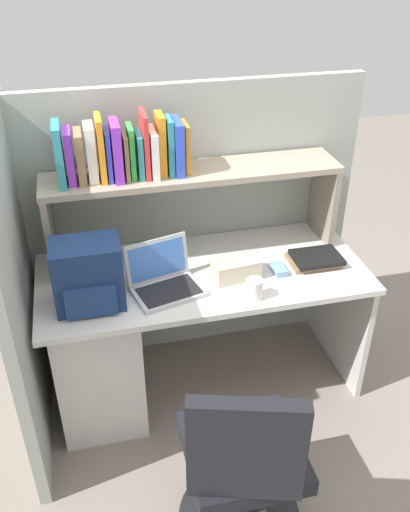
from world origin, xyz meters
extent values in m
plane|color=slate|center=(0.00, 0.00, 0.00)|extent=(8.00, 8.00, 0.00)
cube|color=silver|center=(0.00, 0.00, 0.71)|extent=(1.60, 0.70, 0.03)
cube|color=beige|center=(-0.55, 0.00, 0.35)|extent=(0.40, 0.64, 0.70)
cube|color=beige|center=(0.78, 0.00, 0.35)|extent=(0.03, 0.64, 0.70)
cube|color=#939991|center=(0.00, 0.38, 0.78)|extent=(1.84, 0.05, 1.55)
cube|color=#939991|center=(-0.85, -0.05, 0.78)|extent=(0.05, 1.06, 1.55)
cube|color=gray|center=(-0.70, 0.20, 0.94)|extent=(0.03, 0.28, 0.42)
cube|color=gray|center=(0.70, 0.20, 0.94)|extent=(0.03, 0.28, 0.42)
cube|color=gray|center=(0.00, 0.20, 1.17)|extent=(1.44, 0.28, 0.03)
cube|color=teal|center=(-0.60, 0.19, 1.32)|extent=(0.03, 0.18, 0.28)
cube|color=purple|center=(-0.56, 0.21, 1.30)|extent=(0.03, 0.15, 0.24)
cube|color=olive|center=(-0.51, 0.20, 1.30)|extent=(0.03, 0.15, 0.23)
cube|color=white|center=(-0.46, 0.21, 1.31)|extent=(0.04, 0.14, 0.26)
cube|color=orange|center=(-0.42, 0.20, 1.33)|extent=(0.03, 0.16, 0.29)
cube|color=blue|center=(-0.39, 0.20, 1.29)|extent=(0.02, 0.14, 0.23)
cube|color=purple|center=(-0.35, 0.19, 1.31)|extent=(0.04, 0.17, 0.27)
cube|color=olive|center=(-0.31, 0.20, 1.28)|extent=(0.02, 0.16, 0.21)
cube|color=green|center=(-0.29, 0.20, 1.30)|extent=(0.02, 0.13, 0.24)
cube|color=teal|center=(-0.25, 0.20, 1.28)|extent=(0.02, 0.15, 0.20)
cube|color=red|center=(-0.22, 0.20, 1.33)|extent=(0.02, 0.18, 0.30)
cube|color=white|center=(-0.19, 0.19, 1.29)|extent=(0.03, 0.17, 0.22)
cube|color=orange|center=(-0.15, 0.21, 1.32)|extent=(0.03, 0.13, 0.28)
cube|color=teal|center=(-0.11, 0.19, 1.31)|extent=(0.03, 0.13, 0.26)
cube|color=blue|center=(-0.07, 0.20, 1.30)|extent=(0.04, 0.18, 0.25)
cube|color=orange|center=(-0.03, 0.21, 1.30)|extent=(0.02, 0.14, 0.23)
cube|color=#B7BABF|center=(-0.20, -0.14, 0.74)|extent=(0.35, 0.29, 0.02)
cube|color=black|center=(-0.19, -0.15, 0.75)|extent=(0.31, 0.23, 0.00)
cube|color=#B7BABF|center=(-0.23, -0.03, 0.85)|extent=(0.31, 0.12, 0.20)
cube|color=#3F72CC|center=(-0.22, -0.03, 0.85)|extent=(0.27, 0.10, 0.17)
cube|color=navy|center=(-0.54, -0.13, 0.89)|extent=(0.30, 0.20, 0.31)
cube|color=navy|center=(-0.54, -0.24, 0.82)|extent=(0.22, 0.04, 0.14)
cube|color=#7299C6|center=(0.36, -0.09, 0.75)|extent=(0.06, 0.11, 0.03)
cylinder|color=white|center=(0.18, -0.26, 0.78)|extent=(0.08, 0.08, 0.10)
cube|color=#BFB299|center=(0.14, -0.09, 0.78)|extent=(0.23, 0.14, 0.10)
cube|color=olive|center=(0.55, -0.05, 0.74)|extent=(0.24, 0.17, 0.03)
cube|color=black|center=(0.57, -0.06, 0.77)|extent=(0.24, 0.18, 0.02)
cylinder|color=#262628|center=(-0.04, -0.85, 0.24)|extent=(0.05, 0.05, 0.41)
cube|color=black|center=(-0.04, -0.85, 0.45)|extent=(0.44, 0.44, 0.08)
cube|color=black|center=(-0.10, -1.05, 0.71)|extent=(0.40, 0.17, 0.44)
camera|label=1|loc=(-0.51, -2.19, 2.24)|focal=38.85mm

